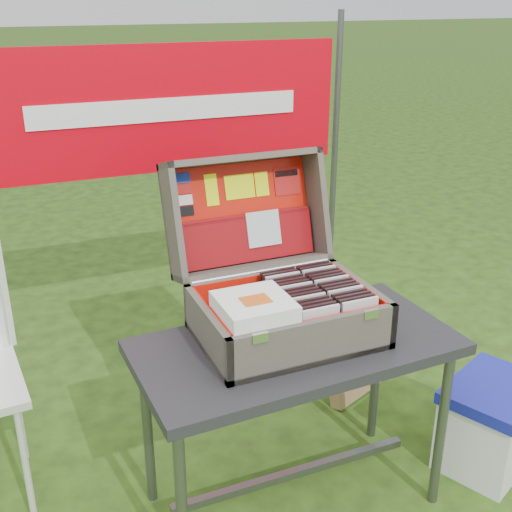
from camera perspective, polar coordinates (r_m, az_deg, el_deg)
name	(u,v)px	position (r m, az deg, el deg)	size (l,w,h in m)	color
ground	(268,511)	(2.54, 1.06, -21.76)	(80.00, 80.00, 0.00)	#253B12
table	(294,425)	(2.37, 3.41, -14.75)	(1.08, 0.54, 0.68)	#242425
table_top	(296,347)	(2.19, 3.60, -8.08)	(1.08, 0.54, 0.04)	#242425
table_leg_fl	(182,509)	(2.10, -6.60, -21.43)	(0.04, 0.04, 0.64)	#59595B
table_leg_fr	(441,430)	(2.47, 16.13, -14.66)	(0.04, 0.04, 0.64)	#59595B
table_leg_bl	(148,428)	(2.42, -9.62, -14.87)	(0.04, 0.04, 0.64)	#59595B
table_leg_br	(376,371)	(2.74, 10.63, -10.02)	(0.04, 0.04, 0.64)	#59595B
table_brace	(293,474)	(2.51, 3.29, -18.74)	(0.93, 0.03, 0.03)	#59595B
suitcase	(280,257)	(2.14, 2.18, -0.13)	(0.59, 0.58, 0.54)	#615A4C
suitcase_base_bottom	(287,334)	(2.21, 2.75, -6.91)	(0.59, 0.42, 0.02)	#615A4C
suitcase_base_wall_front	(315,344)	(2.02, 5.26, -7.76)	(0.59, 0.02, 0.16)	#615A4C
suitcase_base_wall_back	(263,292)	(2.34, 0.65, -3.26)	(0.59, 0.02, 0.16)	#615A4C
suitcase_base_wall_left	(207,332)	(2.08, -4.37, -6.77)	(0.02, 0.42, 0.16)	#615A4C
suitcase_base_wall_right	(360,301)	(2.30, 9.21, -4.00)	(0.02, 0.42, 0.16)	#615A4C
suitcase_liner_floor	(287,330)	(2.20, 2.75, -6.58)	(0.55, 0.38, 0.01)	red
suitcase_latch_left	(260,338)	(1.90, 0.38, -7.27)	(0.05, 0.01, 0.03)	silver
suitcase_latch_right	(371,314)	(2.07, 10.18, -5.11)	(0.05, 0.01, 0.03)	silver
suitcase_hinge	(262,271)	(2.31, 0.54, -1.37)	(0.02, 0.02, 0.53)	silver
suitcase_lid_back	(241,213)	(2.43, -1.36, 3.85)	(0.59, 0.42, 0.02)	#615A4C
suitcase_lid_rim_far	(241,158)	(2.37, -1.35, 8.67)	(0.59, 0.02, 0.16)	#615A4C
suitcase_lid_rim_near	(254,266)	(2.39, -0.22, -0.93)	(0.59, 0.02, 0.16)	#615A4C
suitcase_lid_rim_left	(173,223)	(2.28, -7.43, 2.93)	(0.02, 0.42, 0.16)	#615A4C
suitcase_lid_rim_right	(316,204)	(2.49, 5.34, 4.65)	(0.02, 0.42, 0.16)	#615A4C
suitcase_lid_liner	(242,213)	(2.42, -1.24, 3.85)	(0.54, 0.37, 0.01)	red
suitcase_liner_wall_front	(313,338)	(2.03, 5.08, -7.29)	(0.55, 0.01, 0.14)	red
suitcase_liner_wall_back	(265,291)	(2.32, 0.80, -3.14)	(0.55, 0.01, 0.14)	red
suitcase_liner_wall_left	(211,328)	(2.08, -4.00, -6.42)	(0.01, 0.38, 0.14)	red
suitcase_liner_wall_right	(356,299)	(2.29, 8.91, -3.80)	(0.01, 0.38, 0.14)	red
suitcase_lid_pocket	(247,239)	(2.41, -0.80, 1.52)	(0.53, 0.17, 0.03)	maroon
suitcase_pocket_edge	(245,217)	(2.40, -0.98, 3.52)	(0.52, 0.02, 0.02)	maroon
suitcase_pocket_cd	(263,229)	(2.41, 0.67, 2.46)	(0.13, 0.13, 0.01)	silver
lid_sticker_cc_a	(182,178)	(2.34, -6.60, 6.90)	(0.06, 0.04, 0.00)	#1933B2
lid_sticker_cc_b	(183,189)	(2.34, -6.48, 5.93)	(0.06, 0.04, 0.00)	#B41815
lid_sticker_cc_c	(185,200)	(2.34, -6.35, 4.96)	(0.06, 0.04, 0.00)	white
lid_sticker_cc_d	(186,211)	(2.34, -6.23, 3.99)	(0.06, 0.04, 0.00)	black
lid_card_neon_tall	(212,190)	(2.37, -3.97, 5.88)	(0.05, 0.12, 0.00)	#E4F709
lid_card_neon_main	(240,187)	(2.41, -1.46, 6.18)	(0.12, 0.09, 0.00)	#E4F709
lid_card_neon_small	(262,184)	(2.44, 0.52, 6.41)	(0.05, 0.09, 0.00)	#E4F709
lid_sticker_band	(287,181)	(2.49, 2.77, 6.67)	(0.11, 0.11, 0.00)	#B41815
lid_sticker_band_bar	(286,173)	(2.49, 2.70, 7.36)	(0.10, 0.02, 0.00)	black
cd_left_0	(320,329)	(2.05, 5.72, -6.48)	(0.13, 0.01, 0.15)	silver
cd_left_1	(317,326)	(2.07, 5.42, -6.19)	(0.13, 0.01, 0.15)	black
cd_left_2	(313,323)	(2.09, 5.11, -5.91)	(0.13, 0.01, 0.15)	black
cd_left_3	(310,319)	(2.11, 4.82, -5.64)	(0.13, 0.01, 0.15)	black
cd_left_4	(307,316)	(2.12, 4.52, -5.37)	(0.13, 0.01, 0.15)	silver
cd_left_5	(303,313)	(2.14, 4.24, -5.11)	(0.13, 0.01, 0.15)	black
cd_left_6	(300,310)	(2.16, 3.95, -4.85)	(0.13, 0.01, 0.15)	black
cd_left_7	(297,307)	(2.18, 3.68, -4.59)	(0.13, 0.01, 0.15)	black
cd_left_8	(294,305)	(2.20, 3.41, -4.34)	(0.13, 0.01, 0.15)	silver
cd_left_9	(291,302)	(2.22, 3.14, -4.09)	(0.13, 0.01, 0.15)	black
cd_left_10	(288,299)	(2.23, 2.88, -3.85)	(0.13, 0.01, 0.15)	black
cd_left_11	(285,296)	(2.25, 2.62, -3.61)	(0.13, 0.01, 0.15)	black
cd_left_12	(282,294)	(2.27, 2.37, -3.37)	(0.13, 0.01, 0.15)	silver
cd_left_13	(280,291)	(2.29, 2.12, -3.14)	(0.13, 0.01, 0.15)	black
cd_left_14	(277,289)	(2.31, 1.87, -2.91)	(0.13, 0.01, 0.15)	black
cd_right_0	(359,321)	(2.12, 9.15, -5.69)	(0.13, 0.01, 0.15)	silver
cd_right_1	(355,318)	(2.13, 8.82, -5.43)	(0.13, 0.01, 0.15)	black
cd_right_2	(352,315)	(2.15, 8.50, -5.17)	(0.13, 0.01, 0.15)	black
cd_right_3	(348,312)	(2.17, 8.18, -4.91)	(0.13, 0.01, 0.15)	black
cd_right_4	(344,309)	(2.19, 7.87, -4.66)	(0.13, 0.01, 0.15)	silver
cd_right_5	(341,306)	(2.20, 7.56, -4.41)	(0.13, 0.01, 0.15)	black
cd_right_6	(338,303)	(2.22, 7.26, -4.16)	(0.13, 0.01, 0.15)	black
cd_right_7	(334,300)	(2.24, 6.96, -3.92)	(0.13, 0.01, 0.15)	black
cd_right_8	(331,297)	(2.26, 6.67, -3.68)	(0.13, 0.01, 0.15)	silver
cd_right_9	(328,295)	(2.28, 6.39, -3.44)	(0.13, 0.01, 0.15)	black
cd_right_10	(324,292)	(2.30, 6.10, -3.21)	(0.13, 0.01, 0.15)	black
cd_right_11	(321,290)	(2.31, 5.83, -2.99)	(0.13, 0.01, 0.15)	black
cd_right_12	(318,287)	(2.33, 5.55, -2.76)	(0.13, 0.01, 0.15)	silver
cd_right_13	(315,285)	(2.35, 5.28, -2.54)	(0.13, 0.01, 0.15)	black
cd_right_14	(312,282)	(2.37, 5.02, -2.32)	(0.13, 0.01, 0.15)	black
songbook_0	(254,313)	(2.02, -0.15, -5.05)	(0.22, 0.22, 0.01)	white
songbook_1	(254,311)	(2.01, -0.15, -4.93)	(0.22, 0.22, 0.01)	white
songbook_2	(254,310)	(2.01, -0.15, -4.80)	(0.22, 0.22, 0.01)	white
songbook_3	(254,308)	(2.01, -0.15, -4.67)	(0.22, 0.22, 0.01)	white
songbook_4	(254,307)	(2.01, -0.15, -4.54)	(0.22, 0.22, 0.01)	white
songbook_5	(254,305)	(2.01, -0.15, -4.42)	(0.22, 0.22, 0.01)	white
songbook_6	(254,304)	(2.00, -0.15, -4.29)	(0.22, 0.22, 0.01)	white
songbook_7	(254,303)	(2.00, -0.15, -4.16)	(0.22, 0.22, 0.01)	white
songbook_8	(254,301)	(2.00, -0.15, -4.03)	(0.22, 0.22, 0.01)	white
songbook_9	(254,300)	(2.00, -0.15, -3.90)	(0.22, 0.22, 0.01)	white
songbook_graphic	(256,300)	(1.99, -0.04, -3.92)	(0.09, 0.07, 0.00)	#D85919
cooler	(490,424)	(2.80, 20.10, -13.83)	(0.41, 0.31, 0.36)	white
cooler_body	(489,429)	(2.81, 20.03, -14.23)	(0.39, 0.29, 0.31)	white
cooler_lid	(496,391)	(2.71, 20.53, -11.17)	(0.41, 0.31, 0.05)	#19209D
chair_leg_fr	(26,466)	(2.47, -19.77, -17.19)	(0.02, 0.02, 0.50)	silver
chair_leg_br	(18,407)	(2.77, -20.41, -12.44)	(0.02, 0.02, 0.50)	silver
cardboard_box	(356,352)	(3.08, 8.86, -8.47)	(0.39, 0.06, 0.41)	#A88050
banner_post_right	(333,187)	(3.32, 6.86, 6.13)	(0.03, 0.03, 1.70)	#59595B
banner	(168,109)	(2.89, -7.81, 12.82)	(1.60, 0.01, 0.55)	#C3000F
banner_text	(169,109)	(2.88, -7.75, 12.79)	(1.20, 0.00, 0.10)	white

